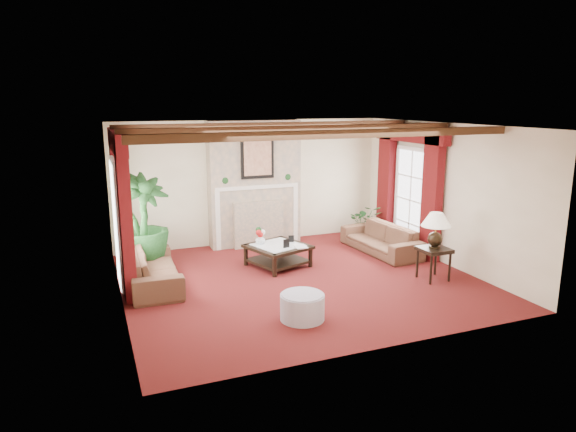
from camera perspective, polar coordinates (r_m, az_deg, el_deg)
name	(u,v)px	position (r m, az deg, el deg)	size (l,w,h in m)	color
floor	(300,280)	(9.15, 1.34, -7.12)	(6.00, 6.00, 0.00)	#4D0D11
ceiling	(301,125)	(8.62, 1.44, 10.02)	(6.00, 6.00, 0.00)	white
back_wall	(252,182)	(11.33, -4.05, 3.77)	(6.00, 0.02, 2.70)	beige
left_wall	(117,220)	(8.12, -18.49, -0.42)	(0.02, 5.50, 2.70)	beige
right_wall	(444,194)	(10.32, 16.94, 2.37)	(0.02, 5.50, 2.70)	beige
ceiling_beams	(301,129)	(8.62, 1.44, 9.62)	(6.00, 3.00, 0.12)	#332010
fireplace	(254,120)	(11.01, -3.84, 10.58)	(2.00, 0.52, 2.70)	tan
french_door_left	(111,161)	(8.99, -19.04, 5.80)	(0.10, 1.10, 2.16)	white
french_door_right	(414,149)	(10.99, 13.84, 7.26)	(0.10, 1.10, 2.16)	white
curtains_left	(116,135)	(8.96, -18.52, 8.52)	(0.20, 2.40, 2.55)	#430A08
curtains_right	(411,128)	(10.90, 13.47, 9.45)	(0.20, 2.40, 2.55)	#430A08
sofa_left	(153,262)	(9.12, -14.81, -4.96)	(0.67, 2.07, 0.80)	black
sofa_right	(381,234)	(10.85, 10.29, -2.01)	(0.72, 2.00, 0.77)	black
potted_palm	(144,242)	(10.03, -15.75, -2.83)	(1.63, 2.03, 1.00)	black
small_plant	(365,226)	(11.83, 8.54, -1.07)	(0.95, 1.00, 0.63)	black
coffee_table	(278,256)	(9.84, -1.12, -4.42)	(1.01, 1.01, 0.41)	black
side_table	(433,264)	(9.45, 15.85, -5.11)	(0.49, 0.49, 0.58)	black
ottoman	(302,307)	(7.53, 1.60, -10.08)	(0.65, 0.65, 0.38)	#A9A9BF
table_lamp	(436,230)	(9.29, 16.08, -1.50)	(0.51, 0.51, 0.65)	black
flower_vase	(260,239)	(9.85, -3.09, -2.60)	(0.25, 0.25, 0.19)	silver
book	(295,240)	(9.57, 0.79, -2.70)	(0.22, 0.04, 0.30)	black
photo_frame_a	(286,244)	(9.57, -0.19, -3.09)	(0.13, 0.02, 0.17)	black
photo_frame_b	(291,239)	(9.95, 0.36, -2.56)	(0.11, 0.02, 0.14)	black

